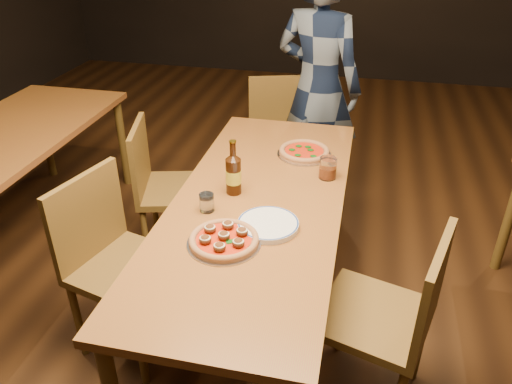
% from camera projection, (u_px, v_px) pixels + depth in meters
% --- Properties ---
extents(ground, '(9.00, 9.00, 0.00)m').
position_uv_depth(ground, '(258.00, 315.00, 2.77)').
color(ground, black).
extents(table_main, '(0.80, 2.00, 0.75)m').
position_uv_depth(table_main, '(258.00, 212.00, 2.43)').
color(table_main, brown).
rests_on(table_main, ground).
extents(chair_main_nw, '(0.55, 0.55, 0.96)m').
position_uv_depth(chair_main_nw, '(128.00, 267.00, 2.37)').
color(chair_main_nw, brown).
rests_on(chair_main_nw, ground).
extents(chair_main_sw, '(0.53, 0.53, 0.92)m').
position_uv_depth(chair_main_sw, '(176.00, 189.00, 3.06)').
color(chair_main_sw, brown).
rests_on(chair_main_sw, ground).
extents(chair_main_e, '(0.55, 0.55, 0.95)m').
position_uv_depth(chair_main_e, '(374.00, 315.00, 2.11)').
color(chair_main_e, brown).
rests_on(chair_main_e, ground).
extents(chair_end, '(0.57, 0.57, 0.98)m').
position_uv_depth(chair_end, '(283.00, 147.00, 3.52)').
color(chair_end, brown).
rests_on(chair_end, ground).
extents(pizza_meatball, '(0.31, 0.31, 0.06)m').
position_uv_depth(pizza_meatball, '(224.00, 239.00, 2.07)').
color(pizza_meatball, '#B7B7BF').
rests_on(pizza_meatball, table_main).
extents(pizza_margherita, '(0.30, 0.30, 0.04)m').
position_uv_depth(pizza_margherita, '(304.00, 152.00, 2.80)').
color(pizza_margherita, '#B7B7BF').
rests_on(pizza_margherita, table_main).
extents(plate_stack, '(0.27, 0.27, 0.03)m').
position_uv_depth(plate_stack, '(268.00, 225.00, 2.18)').
color(plate_stack, white).
rests_on(plate_stack, table_main).
extents(beer_bottle, '(0.08, 0.08, 0.27)m').
position_uv_depth(beer_bottle, '(233.00, 175.00, 2.40)').
color(beer_bottle, black).
rests_on(beer_bottle, table_main).
extents(water_glass, '(0.07, 0.07, 0.09)m').
position_uv_depth(water_glass, '(207.00, 202.00, 2.28)').
color(water_glass, white).
rests_on(water_glass, table_main).
extents(amber_glass, '(0.09, 0.09, 0.11)m').
position_uv_depth(amber_glass, '(328.00, 168.00, 2.55)').
color(amber_glass, '#933B10').
rests_on(amber_glass, table_main).
extents(diner, '(0.73, 0.60, 1.73)m').
position_uv_depth(diner, '(318.00, 88.00, 3.47)').
color(diner, black).
rests_on(diner, ground).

